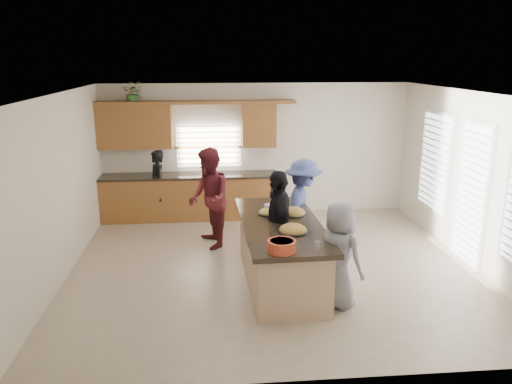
{
  "coord_description": "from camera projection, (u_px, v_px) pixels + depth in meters",
  "views": [
    {
      "loc": [
        -0.95,
        -7.52,
        3.33
      ],
      "look_at": [
        -0.23,
        0.45,
        1.15
      ],
      "focal_mm": 35.0,
      "sensor_mm": 36.0,
      "label": 1
    }
  ],
  "objects": [
    {
      "name": "woman_right_back",
      "position": [
        303.0,
        208.0,
        8.46
      ],
      "size": [
        0.89,
        1.22,
        1.69
      ],
      "primitive_type": "imported",
      "rotation": [
        0.0,
        0.0,
        1.31
      ],
      "color": "#3D4C87",
      "rests_on": "ground"
    },
    {
      "name": "platter_back",
      "position": [
        268.0,
        213.0,
        7.77
      ],
      "size": [
        0.31,
        0.31,
        0.13
      ],
      "color": "black",
      "rests_on": "island"
    },
    {
      "name": "right_wall_glazing",
      "position": [
        473.0,
        185.0,
        7.98
      ],
      "size": [
        0.06,
        4.0,
        2.25
      ],
      "color": "white",
      "rests_on": "ground"
    },
    {
      "name": "salad_bowl",
      "position": [
        282.0,
        245.0,
        6.27
      ],
      "size": [
        0.36,
        0.36,
        0.15
      ],
      "color": "#BE3E22",
      "rests_on": "island"
    },
    {
      "name": "back_cabinetry",
      "position": [
        187.0,
        176.0,
        10.44
      ],
      "size": [
        4.08,
        0.66,
        2.46
      ],
      "color": "brown",
      "rests_on": "ground"
    },
    {
      "name": "floor",
      "position": [
        272.0,
        266.0,
        8.18
      ],
      "size": [
        6.5,
        6.5,
        0.0
      ],
      "primitive_type": "plane",
      "color": "#BFA98E",
      "rests_on": "ground"
    },
    {
      "name": "platter_front",
      "position": [
        293.0,
        230.0,
        6.98
      ],
      "size": [
        0.43,
        0.43,
        0.18
      ],
      "color": "black",
      "rests_on": "island"
    },
    {
      "name": "flower_vase",
      "position": [
        277.0,
        186.0,
        8.56
      ],
      "size": [
        0.14,
        0.14,
        0.43
      ],
      "color": "silver",
      "rests_on": "island"
    },
    {
      "name": "woman_left_mid",
      "position": [
        209.0,
        198.0,
        8.82
      ],
      "size": [
        0.84,
        0.99,
        1.8
      ],
      "primitive_type": "imported",
      "rotation": [
        0.0,
        0.0,
        -1.37
      ],
      "color": "maroon",
      "rests_on": "ground"
    },
    {
      "name": "woman_left_back",
      "position": [
        157.0,
        186.0,
        10.3
      ],
      "size": [
        0.51,
        0.63,
        1.49
      ],
      "primitive_type": "imported",
      "rotation": [
        0.0,
        0.0,
        -1.25
      ],
      "color": "black",
      "rests_on": "ground"
    },
    {
      "name": "platter_mid",
      "position": [
        293.0,
        213.0,
        7.76
      ],
      "size": [
        0.42,
        0.42,
        0.17
      ],
      "color": "black",
      "rests_on": "island"
    },
    {
      "name": "plate_stack",
      "position": [
        271.0,
        206.0,
        8.13
      ],
      "size": [
        0.21,
        0.21,
        0.05
      ],
      "primitive_type": "cylinder",
      "color": "#9D7CB5",
      "rests_on": "island"
    },
    {
      "name": "woman_right_front",
      "position": [
        339.0,
        255.0,
        6.72
      ],
      "size": [
        0.81,
        0.86,
        1.48
      ],
      "primitive_type": "imported",
      "rotation": [
        0.0,
        0.0,
        2.22
      ],
      "color": "gray",
      "rests_on": "ground"
    },
    {
      "name": "potted_plant",
      "position": [
        134.0,
        93.0,
        9.99
      ],
      "size": [
        0.44,
        0.39,
        0.45
      ],
      "primitive_type": "imported",
      "rotation": [
        0.0,
        0.0,
        -0.08
      ],
      "color": "#366A2A",
      "rests_on": "back_cabinetry"
    },
    {
      "name": "room_shell",
      "position": [
        273.0,
        152.0,
        7.68
      ],
      "size": [
        6.52,
        6.02,
        2.81
      ],
      "color": "silver",
      "rests_on": "ground"
    },
    {
      "name": "woman_left_front",
      "position": [
        278.0,
        225.0,
        7.54
      ],
      "size": [
        0.48,
        1.03,
        1.71
      ],
      "primitive_type": "imported",
      "rotation": [
        0.0,
        0.0,
        -1.51
      ],
      "color": "black",
      "rests_on": "ground"
    },
    {
      "name": "clear_cup",
      "position": [
        317.0,
        245.0,
        6.36
      ],
      "size": [
        0.08,
        0.08,
        0.1
      ],
      "primitive_type": "cylinder",
      "color": "white",
      "rests_on": "island"
    },
    {
      "name": "island",
      "position": [
        280.0,
        253.0,
        7.54
      ],
      "size": [
        1.23,
        2.73,
        0.95
      ],
      "rotation": [
        0.0,
        0.0,
        0.03
      ],
      "color": "tan",
      "rests_on": "ground"
    }
  ]
}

